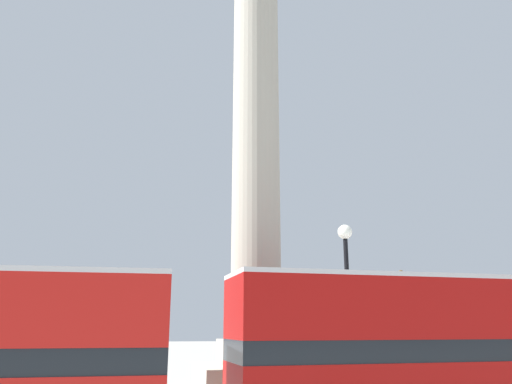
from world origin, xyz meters
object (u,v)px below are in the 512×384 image
equestrian_statue (408,360)px  street_lamp (348,306)px  bus_a (434,350)px  monument_column (256,228)px

equestrian_statue → street_lamp: size_ratio=0.95×
bus_a → equestrian_statue: 11.28m
bus_a → street_lamp: bearing=136.3°
bus_a → monument_column: bearing=121.8°
bus_a → equestrian_statue: size_ratio=1.94×
equestrian_statue → street_lamp: bearing=-144.7°
monument_column → street_lamp: 5.48m
equestrian_statue → bus_a: bearing=-132.5°
monument_column → bus_a: size_ratio=1.78×
monument_column → equestrian_statue: size_ratio=3.46×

